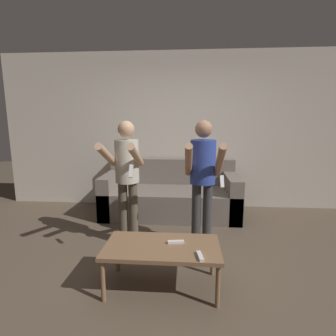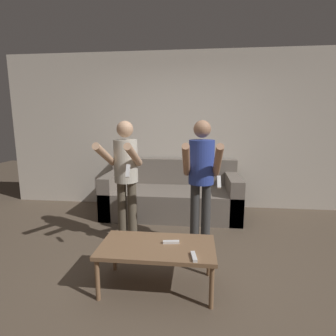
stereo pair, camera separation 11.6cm
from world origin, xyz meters
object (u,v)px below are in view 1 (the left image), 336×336
person_standing_right (203,172)px  remote_near (200,256)px  couch (171,197)px  person_standing_left (127,171)px  coffee_table (162,249)px  remote_far (176,242)px

person_standing_right → remote_near: person_standing_right is taller
couch → person_standing_right: (0.45, -1.15, 0.65)m
person_standing_left → person_standing_right: (0.90, 0.00, 0.01)m
coffee_table → remote_far: size_ratio=6.79×
couch → coffee_table: 1.97m
couch → remote_near: 2.20m
couch → person_standing_right: 1.39m
remote_near → remote_far: size_ratio=1.00×
remote_near → remote_far: 0.32m
remote_near → coffee_table: bearing=150.2°
remote_far → coffee_table: bearing=-157.4°
coffee_table → remote_near: size_ratio=6.78×
person_standing_right → remote_far: bearing=-109.8°
couch → remote_far: bearing=-84.8°
person_standing_left → person_standing_right: 0.90m
couch → remote_near: couch is taller
person_standing_left → person_standing_right: size_ratio=1.00×
person_standing_left → couch: bearing=68.7°
person_standing_left → coffee_table: (0.50, -0.82, -0.56)m
remote_near → remote_far: same height
remote_near → person_standing_left: bearing=129.7°
person_standing_right → remote_near: 1.14m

